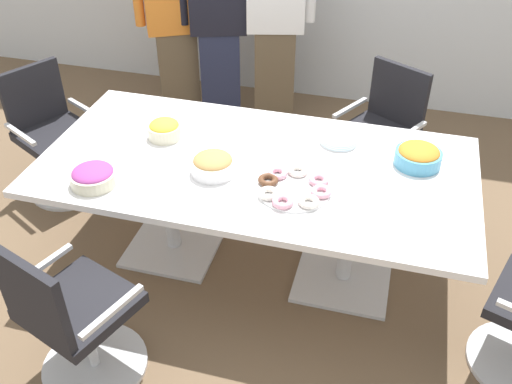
{
  "coord_description": "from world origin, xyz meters",
  "views": [
    {
      "loc": [
        0.7,
        -2.56,
        2.53
      ],
      "look_at": [
        0.0,
        0.0,
        0.55
      ],
      "focal_mm": 40.44,
      "sensor_mm": 36.0,
      "label": 1
    }
  ],
  "objects_px": {
    "office_chair_1": "(380,139)",
    "person_standing_2": "(275,19)",
    "office_chair_3": "(73,320)",
    "plate_stack": "(339,139)",
    "snack_bowl_chips_yellow": "(164,129)",
    "person_standing_1": "(218,22)",
    "snack_bowl_chips_orange": "(418,155)",
    "office_chair_2": "(54,140)",
    "snack_bowl_candy_mix": "(93,176)",
    "donut_platter": "(293,188)",
    "snack_bowl_cookies": "(213,164)",
    "conference_table": "(256,181)",
    "person_standing_0": "(175,21)"
  },
  "relations": [
    {
      "from": "office_chair_1",
      "to": "person_standing_2",
      "type": "bearing_deg",
      "value": -6.13
    },
    {
      "from": "snack_bowl_chips_orange",
      "to": "donut_platter",
      "type": "distance_m",
      "value": 0.74
    },
    {
      "from": "person_standing_2",
      "to": "snack_bowl_chips_orange",
      "type": "xyz_separation_m",
      "value": [
        1.16,
        -1.47,
        -0.14
      ]
    },
    {
      "from": "conference_table",
      "to": "office_chair_1",
      "type": "height_order",
      "value": "office_chair_1"
    },
    {
      "from": "conference_table",
      "to": "office_chair_2",
      "type": "distance_m",
      "value": 1.65
    },
    {
      "from": "snack_bowl_chips_orange",
      "to": "snack_bowl_candy_mix",
      "type": "distance_m",
      "value": 1.75
    },
    {
      "from": "person_standing_1",
      "to": "snack_bowl_chips_orange",
      "type": "distance_m",
      "value": 2.13
    },
    {
      "from": "person_standing_2",
      "to": "plate_stack",
      "type": "bearing_deg",
      "value": 103.91
    },
    {
      "from": "snack_bowl_candy_mix",
      "to": "snack_bowl_cookies",
      "type": "bearing_deg",
      "value": 24.12
    },
    {
      "from": "person_standing_0",
      "to": "donut_platter",
      "type": "height_order",
      "value": "person_standing_0"
    },
    {
      "from": "office_chair_3",
      "to": "person_standing_1",
      "type": "distance_m",
      "value": 2.7
    },
    {
      "from": "conference_table",
      "to": "person_standing_2",
      "type": "relative_size",
      "value": 1.33
    },
    {
      "from": "person_standing_0",
      "to": "snack_bowl_candy_mix",
      "type": "xyz_separation_m",
      "value": [
        0.32,
        -1.99,
        -0.09
      ]
    },
    {
      "from": "person_standing_2",
      "to": "snack_bowl_chips_orange",
      "type": "bearing_deg",
      "value": 114.54
    },
    {
      "from": "conference_table",
      "to": "office_chair_2",
      "type": "bearing_deg",
      "value": 165.49
    },
    {
      "from": "conference_table",
      "to": "snack_bowl_chips_yellow",
      "type": "relative_size",
      "value": 12.23
    },
    {
      "from": "office_chair_1",
      "to": "person_standing_0",
      "type": "height_order",
      "value": "person_standing_0"
    },
    {
      "from": "office_chair_1",
      "to": "office_chair_3",
      "type": "relative_size",
      "value": 1.0
    },
    {
      "from": "office_chair_2",
      "to": "snack_bowl_candy_mix",
      "type": "bearing_deg",
      "value": 72.53
    },
    {
      "from": "donut_platter",
      "to": "plate_stack",
      "type": "xyz_separation_m",
      "value": [
        0.16,
        0.53,
        0.0
      ]
    },
    {
      "from": "office_chair_1",
      "to": "person_standing_2",
      "type": "xyz_separation_m",
      "value": [
        -0.93,
        0.66,
        0.54
      ]
    },
    {
      "from": "person_standing_0",
      "to": "snack_bowl_cookies",
      "type": "height_order",
      "value": "person_standing_0"
    },
    {
      "from": "snack_bowl_cookies",
      "to": "plate_stack",
      "type": "height_order",
      "value": "snack_bowl_cookies"
    },
    {
      "from": "office_chair_2",
      "to": "person_standing_0",
      "type": "height_order",
      "value": "person_standing_0"
    },
    {
      "from": "person_standing_0",
      "to": "person_standing_1",
      "type": "height_order",
      "value": "person_standing_1"
    },
    {
      "from": "snack_bowl_candy_mix",
      "to": "donut_platter",
      "type": "height_order",
      "value": "snack_bowl_candy_mix"
    },
    {
      "from": "snack_bowl_chips_yellow",
      "to": "snack_bowl_candy_mix",
      "type": "bearing_deg",
      "value": -108.8
    },
    {
      "from": "conference_table",
      "to": "snack_bowl_chips_yellow",
      "type": "xyz_separation_m",
      "value": [
        -0.59,
        0.12,
        0.18
      ]
    },
    {
      "from": "snack_bowl_chips_yellow",
      "to": "plate_stack",
      "type": "distance_m",
      "value": 1.02
    },
    {
      "from": "person_standing_1",
      "to": "snack_bowl_chips_orange",
      "type": "relative_size",
      "value": 6.84
    },
    {
      "from": "office_chair_2",
      "to": "office_chair_1",
      "type": "bearing_deg",
      "value": 133.33
    },
    {
      "from": "person_standing_2",
      "to": "plate_stack",
      "type": "distance_m",
      "value": 1.54
    },
    {
      "from": "conference_table",
      "to": "person_standing_1",
      "type": "distance_m",
      "value": 1.8
    },
    {
      "from": "snack_bowl_chips_yellow",
      "to": "plate_stack",
      "type": "height_order",
      "value": "snack_bowl_chips_yellow"
    },
    {
      "from": "office_chair_2",
      "to": "snack_bowl_chips_orange",
      "type": "relative_size",
      "value": 3.58
    },
    {
      "from": "person_standing_2",
      "to": "snack_bowl_chips_orange",
      "type": "relative_size",
      "value": 7.11
    },
    {
      "from": "snack_bowl_chips_yellow",
      "to": "office_chair_1",
      "type": "bearing_deg",
      "value": 36.36
    },
    {
      "from": "conference_table",
      "to": "plate_stack",
      "type": "distance_m",
      "value": 0.55
    },
    {
      "from": "conference_table",
      "to": "snack_bowl_chips_orange",
      "type": "distance_m",
      "value": 0.91
    },
    {
      "from": "office_chair_2",
      "to": "plate_stack",
      "type": "distance_m",
      "value": 2.03
    },
    {
      "from": "person_standing_2",
      "to": "snack_bowl_chips_yellow",
      "type": "xyz_separation_m",
      "value": [
        -0.29,
        -1.56,
        -0.14
      ]
    },
    {
      "from": "office_chair_3",
      "to": "snack_bowl_chips_yellow",
      "type": "height_order",
      "value": "office_chair_3"
    },
    {
      "from": "snack_bowl_chips_yellow",
      "to": "donut_platter",
      "type": "height_order",
      "value": "snack_bowl_chips_yellow"
    },
    {
      "from": "snack_bowl_chips_orange",
      "to": "snack_bowl_cookies",
      "type": "bearing_deg",
      "value": -160.67
    },
    {
      "from": "office_chair_1",
      "to": "snack_bowl_cookies",
      "type": "height_order",
      "value": "office_chair_1"
    },
    {
      "from": "person_standing_2",
      "to": "donut_platter",
      "type": "distance_m",
      "value": 1.97
    },
    {
      "from": "office_chair_3",
      "to": "plate_stack",
      "type": "xyz_separation_m",
      "value": [
        1.03,
        1.36,
        0.37
      ]
    },
    {
      "from": "snack_bowl_candy_mix",
      "to": "office_chair_1",
      "type": "bearing_deg",
      "value": 45.58
    },
    {
      "from": "person_standing_0",
      "to": "conference_table",
      "type": "bearing_deg",
      "value": 97.69
    },
    {
      "from": "office_chair_2",
      "to": "snack_bowl_chips_orange",
      "type": "bearing_deg",
      "value": 113.4
    }
  ]
}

